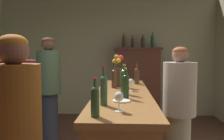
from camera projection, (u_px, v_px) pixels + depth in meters
name	position (u px, v px, depth m)	size (l,w,h in m)	color
wall_back	(107.00, 55.00, 5.73)	(5.18, 0.12, 2.86)	#BBBC97
bar_counter	(122.00, 138.00, 2.68)	(0.60, 2.32, 1.05)	#975E34
display_cabinet	(138.00, 81.00, 5.43)	(1.06, 0.45, 1.61)	#573024
wine_bottle_pinot	(124.00, 80.00, 2.55)	(0.07, 0.07, 0.32)	#2E4E27
wine_bottle_rose	(95.00, 100.00, 1.64)	(0.06, 0.06, 0.27)	#2F4630
wine_bottle_riesling	(137.00, 75.00, 3.37)	(0.07, 0.07, 0.29)	#4B311F
wine_bottle_merlot	(126.00, 85.00, 2.30)	(0.06, 0.06, 0.30)	#1D3419
wine_bottle_chardonnay	(114.00, 77.00, 2.98)	(0.07, 0.07, 0.31)	#47301C
wine_bottle_syrah	(104.00, 89.00, 1.99)	(0.06, 0.06, 0.33)	#2B5032
wine_glass_front	(119.00, 98.00, 1.79)	(0.07, 0.07, 0.15)	white
wine_glass_mid	(137.00, 76.00, 3.51)	(0.07, 0.07, 0.14)	white
wine_glass_rear	(131.00, 82.00, 2.78)	(0.07, 0.07, 0.14)	white
flower_arrangement	(118.00, 73.00, 3.12)	(0.15, 0.15, 0.42)	#443228
cheese_plate	(121.00, 101.00, 2.16)	(0.16, 0.16, 0.01)	white
display_bottle_left	(124.00, 41.00, 5.38)	(0.07, 0.07, 0.34)	#4C3513
display_bottle_midleft	(133.00, 42.00, 5.37)	(0.06, 0.06, 0.27)	#412F19
display_bottle_center	(143.00, 42.00, 5.36)	(0.08, 0.08, 0.30)	#42321B
display_bottle_midright	(152.00, 41.00, 5.34)	(0.07, 0.07, 0.34)	#234731
patron_in_grey	(16.00, 125.00, 1.97)	(0.34, 0.34, 1.62)	navy
patron_by_cabinet	(49.00, 88.00, 3.69)	(0.37, 0.37, 1.73)	#263146
bartender	(179.00, 109.00, 2.71)	(0.37, 0.37, 1.56)	#979D85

